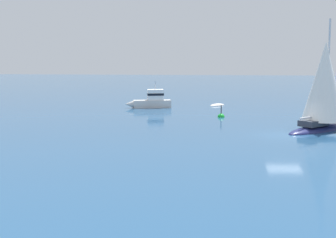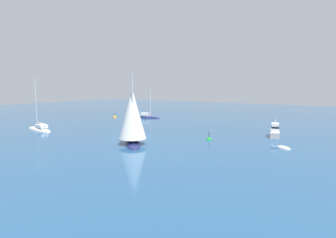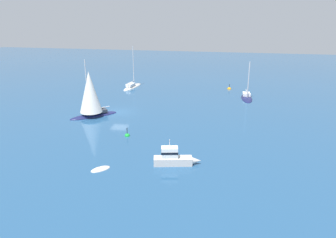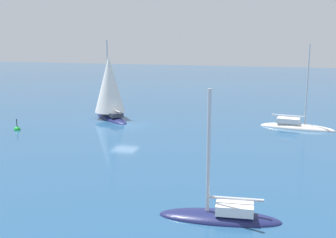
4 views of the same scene
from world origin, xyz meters
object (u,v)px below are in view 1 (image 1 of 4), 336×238
(ketch_2, at_px, (324,89))
(mooring_buoy, at_px, (221,117))
(launch, at_px, (151,101))
(skiff, at_px, (217,106))

(ketch_2, height_order, mooring_buoy, ketch_2)
(launch, distance_m, ketch_2, 20.14)
(skiff, height_order, mooring_buoy, mooring_buoy)
(launch, relative_size, skiff, 2.28)
(mooring_buoy, bearing_deg, skiff, 1.18)
(launch, height_order, ketch_2, ketch_2)
(ketch_2, distance_m, mooring_buoy, 10.59)
(launch, height_order, skiff, launch)
(ketch_2, xyz_separation_m, mooring_buoy, (6.65, 7.62, -3.14))
(mooring_buoy, bearing_deg, launch, 46.81)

